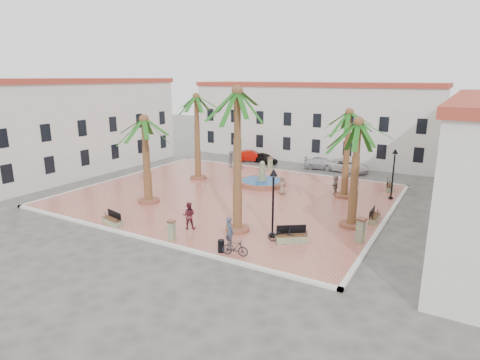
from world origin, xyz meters
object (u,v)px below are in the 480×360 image
at_px(fountain, 262,182).
at_px(bench_se, 292,238).
at_px(palm_ne, 349,122).
at_px(bollard_e, 360,230).
at_px(palm_nw, 196,106).
at_px(bicycle_b, 235,248).
at_px(lamppost_e, 394,165).
at_px(pedestrian_east, 335,185).
at_px(car_silver, 323,164).
at_px(pedestrian_fountain_b, 240,169).
at_px(pedestrian_north, 231,159).
at_px(bollard_n, 270,163).
at_px(palm_e, 358,135).
at_px(litter_bin, 221,246).
at_px(bench_ne, 389,187).
at_px(cyclist_b, 189,215).
at_px(bench_s, 112,221).
at_px(palm_sw, 145,130).
at_px(car_red, 252,156).
at_px(cyclist_a, 230,231).
at_px(pedestrian_fountain_a, 282,185).
at_px(bicycle_a, 282,235).
at_px(car_white, 346,166).
at_px(car_black, 265,158).
at_px(bollard_se, 172,230).
at_px(bench_e, 374,218).
at_px(palm_s, 237,106).

relative_size(fountain, bench_se, 2.28).
bearing_deg(palm_ne, bollard_e, -68.54).
xyz_separation_m(palm_nw, bicycle_b, (12.45, -13.71, -6.79)).
xyz_separation_m(lamppost_e, bicycle_b, (-5.74, -16.11, -2.43)).
relative_size(pedestrian_east, car_silver, 0.38).
relative_size(pedestrian_fountain_b, pedestrian_north, 0.87).
bearing_deg(bollard_n, car_silver, 40.40).
xyz_separation_m(palm_e, car_silver, (-7.65, 16.76, -5.82)).
bearing_deg(palm_nw, car_silver, 49.89).
relative_size(litter_bin, pedestrian_north, 0.40).
xyz_separation_m(bench_ne, cyclist_b, (-9.98, -16.73, 0.64)).
xyz_separation_m(bench_s, lamppost_e, (15.68, 16.09, 2.64)).
distance_m(palm_sw, palm_e, 16.13).
bearing_deg(bench_se, pedestrian_north, 96.30).
bearing_deg(cyclist_b, litter_bin, 125.83).
bearing_deg(car_red, palm_ne, -145.75).
distance_m(palm_ne, cyclist_b, 15.40).
bearing_deg(car_red, fountain, -167.92).
relative_size(cyclist_a, pedestrian_fountain_a, 1.12).
bearing_deg(bicycle_a, litter_bin, 126.95).
relative_size(fountain, palm_e, 0.60).
relative_size(palm_nw, car_silver, 1.95).
bearing_deg(bicycle_a, bench_ne, -27.00).
bearing_deg(car_red, litter_bin, -176.61).
bearing_deg(bench_se, palm_e, 27.05).
bearing_deg(bicycle_b, car_silver, -3.71).
bearing_deg(pedestrian_fountain_b, pedestrian_fountain_a, -11.56).
bearing_deg(car_white, pedestrian_east, -164.00).
height_order(palm_nw, car_black, palm_nw).
relative_size(bollard_n, car_black, 0.40).
bearing_deg(pedestrian_east, fountain, -91.06).
xyz_separation_m(fountain, bench_ne, (10.87, 4.07, -0.03)).
relative_size(bench_ne, bollard_se, 1.57).
xyz_separation_m(palm_sw, bollard_e, (17.07, 0.35, -5.09)).
xyz_separation_m(bench_e, car_black, (-16.07, 14.64, 0.20)).
bearing_deg(palm_sw, fountain, 59.74).
relative_size(palm_nw, palm_sw, 1.19).
height_order(car_black, car_silver, car_silver).
distance_m(palm_e, car_silver, 19.32).
xyz_separation_m(palm_e, pedestrian_fountain_b, (-13.83, 8.55, -5.48)).
xyz_separation_m(bench_s, bicycle_b, (9.94, -0.02, 0.21)).
bearing_deg(bench_e, fountain, 66.77).
distance_m(palm_s, pedestrian_fountain_a, 11.99).
bearing_deg(bollard_e, bicycle_a, -149.52).
height_order(fountain, bench_e, fountain).
height_order(bench_e, bollard_n, bollard_n).
relative_size(pedestrian_east, car_white, 0.34).
relative_size(fountain, palm_s, 0.47).
height_order(palm_s, car_white, palm_s).
relative_size(fountain, bollard_se, 3.52).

